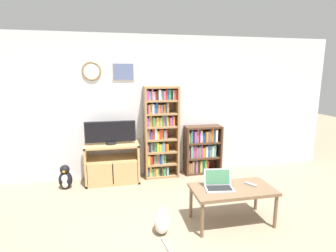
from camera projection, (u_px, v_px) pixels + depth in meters
name	position (u px, v px, depth m)	size (l,w,h in m)	color
ground_plane	(185.00, 241.00, 3.04)	(18.00, 18.00, 0.00)	gray
wall_back	(154.00, 107.00, 4.91)	(7.09, 0.09, 2.60)	silver
tv_stand	(113.00, 163.00, 4.64)	(0.93, 0.47, 0.70)	tan
television	(110.00, 132.00, 4.53)	(0.87, 0.18, 0.41)	black
bookshelf_tall	(160.00, 131.00, 4.83)	(0.63, 0.31, 1.69)	#9E754C
bookshelf_short	(201.00, 149.00, 5.08)	(0.70, 0.29, 0.93)	#472D1E
coffee_table	(232.00, 192.00, 3.35)	(1.05, 0.54, 0.48)	brown
laptop	(219.00, 184.00, 3.32)	(0.39, 0.30, 0.23)	#B7BABC
remote_near_laptop	(251.00, 184.00, 3.43)	(0.12, 0.16, 0.02)	#99999E
cat	(162.00, 222.00, 3.19)	(0.24, 0.53, 0.30)	white
penguin_figurine	(65.00, 178.00, 4.41)	(0.22, 0.20, 0.41)	black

